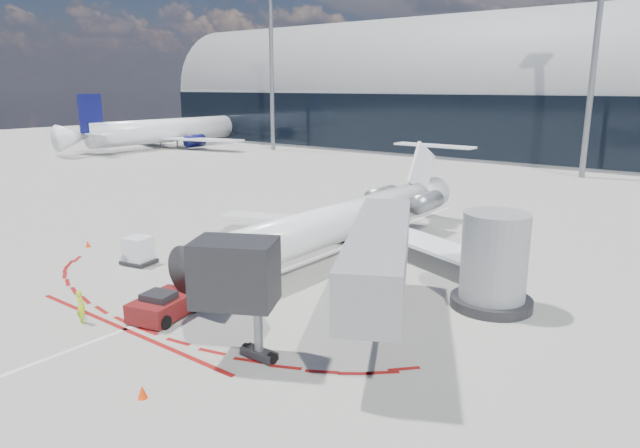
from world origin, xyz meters
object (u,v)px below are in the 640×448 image
Objects in this scene: regional_jet at (350,218)px; uld_container at (138,251)px; ramp_worker at (81,307)px; pushback_tug at (163,305)px.

uld_container is (-8.61, -10.44, -1.35)m from regional_jet.
regional_jet is 17.77m from ramp_worker.
ramp_worker is (-2.48, -2.73, 0.20)m from pushback_tug.
uld_container is (-5.58, 7.01, 0.06)m from ramp_worker.
uld_container reaches higher than pushback_tug.
regional_jet reaches higher than uld_container.
ramp_worker is 8.96m from uld_container.
ramp_worker is (-3.03, -17.45, -1.41)m from regional_jet.
pushback_tug is 2.47× the size of uld_container.
pushback_tug is 9.12m from uld_container.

